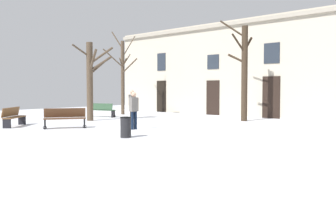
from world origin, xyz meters
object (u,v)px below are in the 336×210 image
Objects in this scene: bench_back_to_back_left at (101,110)px; bench_near_center_tree at (65,118)px; litter_bin at (126,127)px; person_near_bench at (132,103)px; bench_back_to_back_right at (13,117)px; tree_right_of_center at (123,74)px; tree_left_of_center at (91,78)px; person_by_shop_door at (134,109)px; tree_center at (244,71)px.

bench_back_to_back_left is 1.05× the size of bench_near_center_tree.
bench_near_center_tree is (-4.47, 0.19, 0.10)m from litter_bin.
litter_bin is 8.22m from person_near_bench.
tree_right_of_center is at bearing -28.02° from bench_back_to_back_right.
tree_left_of_center is 3.26m from bench_back_to_back_left.
tree_left_of_center is 2.64× the size of person_by_shop_door.
tree_left_of_center is 7.86m from litter_bin.
tree_right_of_center is 9.32m from bench_near_center_tree.
litter_bin is at bearing -40.63° from tree_right_of_center.
person_by_shop_door is at bearing -101.55° from bench_back_to_back_right.
bench_back_to_back_left is (-8.37, -3.67, -2.40)m from tree_center.
tree_right_of_center reaches higher than tree_center.
person_by_shop_door is at bearing 135.54° from bench_back_to_back_left.
tree_left_of_center is at bearing 111.47° from bench_back_to_back_left.
person_by_shop_door is (5.37, 3.06, 0.46)m from bench_back_to_back_right.
tree_left_of_center is 8.81m from tree_center.
bench_back_to_back_left is 2.66m from person_near_bench.
tree_right_of_center reaches higher than bench_back_to_back_left.
tree_center is 3.48× the size of bench_back_to_back_right.
bench_near_center_tree is at bearing 129.90° from person_by_shop_door.
tree_right_of_center is 12.34m from litter_bin.
litter_bin is 0.45× the size of person_near_bench.
tree_left_of_center reaches higher than bench_back_to_back_right.
person_by_shop_door is 0.98× the size of person_near_bench.
bench_near_center_tree is (2.33, -3.18, -1.95)m from tree_left_of_center.
tree_center is at bearing 127.17° from person_near_bench.
bench_back_to_back_right is (1.36, -6.42, 0.01)m from bench_back_to_back_left.
tree_left_of_center is 5.74× the size of litter_bin.
tree_right_of_center reaches higher than litter_bin.
litter_bin is 0.46× the size of person_by_shop_door.
person_by_shop_door is (-1.64, -7.03, -1.93)m from tree_center.
tree_left_of_center is 2.34× the size of bench_back_to_back_left.
person_by_shop_door is at bearing 130.39° from litter_bin.
bench_near_center_tree is at bearing -58.51° from tree_right_of_center.
tree_center reaches higher than bench_near_center_tree.
bench_back_to_back_left is at bearing -29.20° from bench_back_to_back_right.
tree_center is at bearing -75.97° from bench_back_to_back_right.
tree_right_of_center reaches higher than bench_back_to_back_right.
person_near_bench reaches higher than person_by_shop_door.
person_by_shop_door reaches higher than bench_back_to_back_left.
tree_right_of_center is 3.53× the size of person_by_shop_door.
tree_left_of_center is 2.58× the size of person_near_bench.
bench_back_to_back_right is at bearing 147.90° from bench_near_center_tree.
person_by_shop_door is 5.57m from person_near_bench.
tree_center reaches higher than person_by_shop_door.
tree_center reaches higher than litter_bin.
person_near_bench is at bearing 68.38° from tree_left_of_center.
bench_back_to_back_left is (0.72, -2.49, -2.42)m from tree_right_of_center.
tree_right_of_center reaches higher than person_near_bench.
tree_right_of_center is 3.55m from bench_back_to_back_left.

